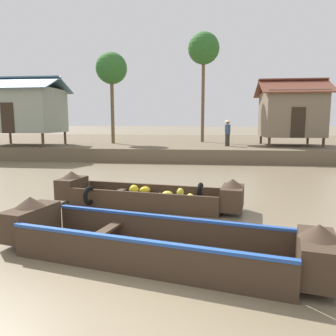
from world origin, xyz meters
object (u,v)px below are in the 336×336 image
banana_boat (147,196)px  vendor_person (228,131)px  stilt_house_left (23,110)px  stilt_house_mid_left (291,113)px  viewer_boat (152,243)px  palm_tree_near (204,50)px  palm_tree_mid (111,69)px

banana_boat → vendor_person: 12.51m
stilt_house_left → stilt_house_mid_left: (17.09, 1.79, -0.24)m
stilt_house_left → stilt_house_mid_left: stilt_house_left is taller
viewer_boat → stilt_house_mid_left: 17.83m
palm_tree_near → stilt_house_left: bearing=-156.9°
palm_tree_near → viewer_boat: bearing=-91.8°
banana_boat → palm_tree_near: size_ratio=0.66×
palm_tree_near → banana_boat: bearing=-94.7°
viewer_boat → palm_tree_near: 20.88m
stilt_house_mid_left → palm_tree_near: 7.96m
palm_tree_mid → palm_tree_near: bearing=20.7°
viewer_boat → vendor_person: vendor_person is taller
stilt_house_left → palm_tree_near: palm_tree_near is taller
viewer_boat → palm_tree_mid: (-5.67, 17.21, 5.61)m
viewer_boat → palm_tree_mid: palm_tree_mid is taller
banana_boat → viewer_boat: size_ratio=0.92×
banana_boat → palm_tree_near: 17.79m
palm_tree_near → vendor_person: palm_tree_near is taller
stilt_house_mid_left → stilt_house_left: bearing=-174.0°
stilt_house_mid_left → vendor_person: bearing=-165.5°
banana_boat → palm_tree_near: palm_tree_near is taller
vendor_person → palm_tree_near: bearing=111.4°
stilt_house_left → vendor_person: (13.05, 0.75, -1.37)m
palm_tree_near → palm_tree_mid: size_ratio=1.28×
banana_boat → palm_tree_near: bearing=85.3°
stilt_house_left → stilt_house_mid_left: 17.18m
palm_tree_near → palm_tree_mid: bearing=-159.3°
banana_boat → stilt_house_mid_left: (6.97, 13.12, 2.54)m
stilt_house_left → vendor_person: size_ratio=3.10×
stilt_house_left → palm_tree_mid: palm_tree_mid is taller
stilt_house_left → vendor_person: stilt_house_left is taller
vendor_person → palm_tree_mid: bearing=167.5°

